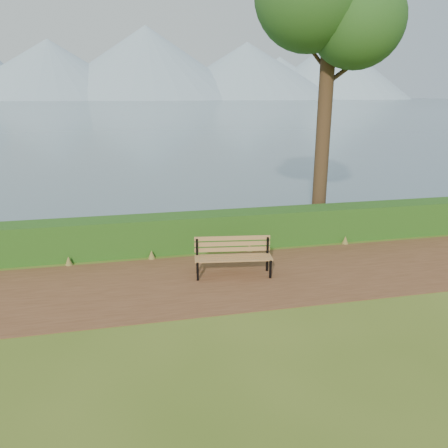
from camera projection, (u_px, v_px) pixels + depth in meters
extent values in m
plane|color=#46601B|center=(206.00, 287.00, 9.92)|extent=(140.00, 140.00, 0.00)
cube|color=brown|center=(204.00, 281.00, 10.20)|extent=(40.00, 3.40, 0.01)
cube|color=#204915|center=(189.00, 232.00, 12.21)|extent=(32.00, 0.85, 1.00)
cube|color=#435E6C|center=(127.00, 102.00, 253.33)|extent=(700.00, 510.00, 0.00)
cone|color=#829BAE|center=(50.00, 70.00, 360.50)|extent=(160.00, 160.00, 48.00)
cone|color=#829BAE|center=(147.00, 63.00, 384.37)|extent=(190.00, 190.00, 62.00)
cone|color=#829BAE|center=(247.00, 71.00, 399.96)|extent=(170.00, 170.00, 50.00)
cone|color=#829BAE|center=(333.00, 68.00, 426.74)|extent=(150.00, 150.00, 58.00)
cone|color=#829BAE|center=(114.00, 80.00, 405.43)|extent=(120.00, 120.00, 35.00)
cone|color=#829BAE|center=(279.00, 78.00, 433.04)|extent=(130.00, 130.00, 40.00)
cube|color=black|center=(198.00, 271.00, 10.19)|extent=(0.06, 0.07, 0.46)
cube|color=black|center=(197.00, 256.00, 10.56)|extent=(0.06, 0.07, 0.88)
cube|color=black|center=(197.00, 260.00, 10.35)|extent=(0.12, 0.53, 0.05)
cube|color=black|center=(270.00, 269.00, 10.32)|extent=(0.06, 0.07, 0.46)
cube|color=black|center=(267.00, 254.00, 10.69)|extent=(0.06, 0.07, 0.88)
cube|color=black|center=(269.00, 258.00, 10.48)|extent=(0.12, 0.53, 0.05)
cube|color=olive|center=(234.00, 261.00, 10.22)|extent=(1.84, 0.34, 0.04)
cube|color=olive|center=(234.00, 259.00, 10.34)|extent=(1.84, 0.34, 0.04)
cube|color=olive|center=(233.00, 257.00, 10.46)|extent=(1.84, 0.34, 0.04)
cube|color=olive|center=(233.00, 255.00, 10.59)|extent=(1.84, 0.34, 0.04)
cube|color=olive|center=(232.00, 249.00, 10.61)|extent=(1.83, 0.30, 0.11)
cube|color=olive|center=(232.00, 244.00, 10.57)|extent=(1.83, 0.30, 0.11)
cube|color=olive|center=(232.00, 238.00, 10.53)|extent=(1.83, 0.30, 0.11)
cylinder|color=#321E14|center=(325.00, 102.00, 13.27)|extent=(0.44, 0.44, 7.94)
sphere|color=#1E511B|center=(351.00, 11.00, 13.19)|extent=(2.87, 2.87, 2.87)
sphere|color=#1E511B|center=(357.00, 20.00, 12.09)|extent=(2.65, 2.65, 2.65)
cylinder|color=#321E14|center=(342.00, 72.00, 13.12)|extent=(1.16, 0.13, 0.87)
cylinder|color=#321E14|center=(313.00, 52.00, 12.88)|extent=(0.90, 0.42, 0.79)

